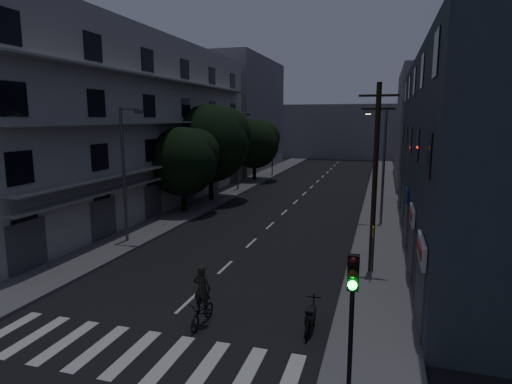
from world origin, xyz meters
The scene contains 23 objects.
ground centered at (0.00, 25.00, 0.00)m, with size 160.00×160.00×0.00m, color black.
sidewalk_left centered at (-7.50, 25.00, 0.07)m, with size 3.00×90.00×0.15m, color #565659.
sidewalk_right centered at (7.50, 25.00, 0.07)m, with size 3.00×90.00×0.15m, color #565659.
crosswalk centered at (0.00, -2.00, 0.00)m, with size 10.90×3.00×0.01m.
lane_markings centered at (0.00, 31.25, 0.01)m, with size 0.15×60.50×0.01m.
building_left centered at (-11.98, 18.00, 6.99)m, with size 7.00×36.00×14.00m.
building_right centered at (11.99, 14.00, 5.50)m, with size 6.19×28.00×11.00m.
building_far_left centered at (-12.00, 48.00, 8.00)m, with size 6.00×20.00×16.00m, color slate.
building_far_right centered at (12.00, 42.00, 6.50)m, with size 6.00×20.00×13.00m, color slate.
building_far_end centered at (0.00, 70.00, 5.00)m, with size 24.00×8.00×10.00m, color slate.
tree_near centered at (-7.59, 17.49, 4.35)m, with size 5.45×5.45×6.72m.
tree_mid centered at (-7.48, 22.89, 5.53)m, with size 7.00×7.00×8.61m.
tree_far centered at (-7.38, 36.25, 4.69)m, with size 5.86×5.86×7.25m.
traffic_signal_near centered at (6.92, -2.86, 3.10)m, with size 0.28×0.37×4.10m.
traffic_signal_far_right centered at (6.63, 41.03, 3.10)m, with size 0.28×0.37×4.10m.
traffic_signal_far_left centered at (-6.39, 40.67, 3.10)m, with size 0.28×0.37×4.10m.
street_lamp_left_near centered at (-7.20, 8.91, 4.60)m, with size 1.51×0.25×8.00m.
street_lamp_right centered at (7.41, 18.00, 4.60)m, with size 1.51×0.25×8.00m.
street_lamp_left_far centered at (-6.97, 28.98, 4.60)m, with size 1.51×0.25×8.00m.
utility_pole centered at (7.15, 7.70, 4.87)m, with size 1.80×0.24×9.00m.
bus_stop_sign centered at (7.21, 6.52, 1.89)m, with size 0.06×0.35×2.52m.
motorcycle centered at (5.28, 1.17, 0.47)m, with size 0.54×1.86×1.19m.
cyclist centered at (1.40, 0.48, 0.78)m, with size 0.68×1.84×2.31m.
Camera 1 is at (7.50, -13.05, 7.53)m, focal length 30.00 mm.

